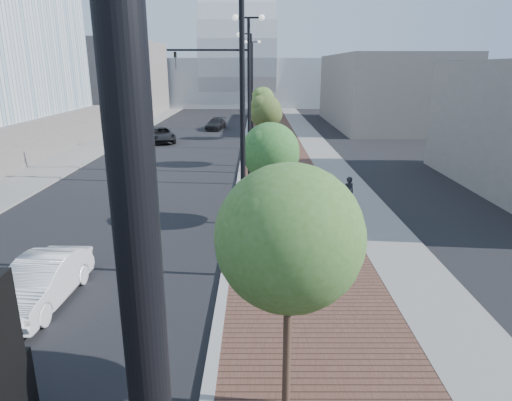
{
  "coord_description": "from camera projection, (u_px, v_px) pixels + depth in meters",
  "views": [
    {
      "loc": [
        1.01,
        -3.43,
        6.62
      ],
      "look_at": [
        1.0,
        12.0,
        2.0
      ],
      "focal_mm": 31.39,
      "sensor_mm": 36.0,
      "label": 1
    }
  ],
  "objects": [
    {
      "name": "sidewalk",
      "position": [
        282.0,
        137.0,
        43.48
      ],
      "size": [
        7.0,
        140.0,
        0.12
      ],
      "primitive_type": "cube",
      "color": "#4C2D23",
      "rests_on": "ground"
    },
    {
      "name": "concrete_strip",
      "position": [
        310.0,
        137.0,
        43.48
      ],
      "size": [
        2.4,
        140.0,
        0.13
      ],
      "primitive_type": "cube",
      "color": "slate",
      "rests_on": "ground"
    },
    {
      "name": "curb",
      "position": [
        246.0,
        137.0,
        43.48
      ],
      "size": [
        0.3,
        140.0,
        0.14
      ],
      "primitive_type": "cube",
      "color": "gray",
      "rests_on": "ground"
    },
    {
      "name": "west_sidewalk",
      "position": [
        112.0,
        137.0,
        43.49
      ],
      "size": [
        4.0,
        140.0,
        0.12
      ],
      "primitive_type": "cube",
      "color": "slate",
      "rests_on": "ground"
    },
    {
      "name": "white_sedan",
      "position": [
        41.0,
        282.0,
        12.86
      ],
      "size": [
        1.62,
        4.19,
        1.36
      ],
      "primitive_type": "imported",
      "rotation": [
        0.0,
        0.0,
        -0.04
      ],
      "color": "silver",
      "rests_on": "ground"
    },
    {
      "name": "dark_car_mid",
      "position": [
        161.0,
        135.0,
        40.85
      ],
      "size": [
        3.68,
        5.24,
        1.33
      ],
      "primitive_type": "imported",
      "rotation": [
        0.0,
        0.0,
        0.34
      ],
      "color": "black",
      "rests_on": "ground"
    },
    {
      "name": "dark_car_far",
      "position": [
        216.0,
        124.0,
        49.05
      ],
      "size": [
        2.29,
        4.32,
        1.19
      ],
      "primitive_type": "imported",
      "rotation": [
        0.0,
        0.0,
        -0.16
      ],
      "color": "black",
      "rests_on": "ground"
    },
    {
      "name": "pedestrian",
      "position": [
        348.0,
        193.0,
        21.52
      ],
      "size": [
        0.67,
        0.53,
        1.6
      ],
      "primitive_type": "imported",
      "rotation": [
        0.0,
        0.0,
        3.42
      ],
      "color": "black",
      "rests_on": "ground"
    },
    {
      "name": "streetlight_1",
      "position": [
        239.0,
        145.0,
        13.52
      ],
      "size": [
        1.44,
        0.56,
        9.21
      ],
      "color": "black",
      "rests_on": "ground"
    },
    {
      "name": "streetlight_2",
      "position": [
        249.0,
        101.0,
        24.88
      ],
      "size": [
        1.72,
        0.56,
        9.28
      ],
      "color": "black",
      "rests_on": "ground"
    },
    {
      "name": "streetlight_3",
      "position": [
        250.0,
        96.0,
        36.51
      ],
      "size": [
        1.44,
        0.56,
        9.21
      ],
      "color": "black",
      "rests_on": "ground"
    },
    {
      "name": "streetlight_4",
      "position": [
        252.0,
        84.0,
        47.87
      ],
      "size": [
        1.72,
        0.56,
        9.28
      ],
      "color": "black",
      "rests_on": "ground"
    },
    {
      "name": "traffic_mast",
      "position": [
        235.0,
        94.0,
        27.7
      ],
      "size": [
        5.09,
        0.2,
        8.0
      ],
      "color": "black",
      "rests_on": "ground"
    },
    {
      "name": "tree_0",
      "position": [
        292.0,
        238.0,
        7.98
      ],
      "size": [
        2.7,
        2.7,
        5.05
      ],
      "color": "#382619",
      "rests_on": "ground"
    },
    {
      "name": "tree_1",
      "position": [
        272.0,
        152.0,
        18.65
      ],
      "size": [
        2.46,
        2.42,
        4.45
      ],
      "color": "#382619",
      "rests_on": "ground"
    },
    {
      "name": "tree_2",
      "position": [
        266.0,
        111.0,
        29.99
      ],
      "size": [
        2.3,
        2.23,
        4.9
      ],
      "color": "#382619",
      "rests_on": "ground"
    },
    {
      "name": "tree_3",
      "position": [
        263.0,
        99.0,
        41.49
      ],
      "size": [
        2.25,
        2.17,
        4.88
      ],
      "color": "#382619",
      "rests_on": "ground"
    },
    {
      "name": "convention_center",
      "position": [
        240.0,
        70.0,
        84.89
      ],
      "size": [
        50.0,
        30.0,
        50.0
      ],
      "color": "#AAB1B5",
      "rests_on": "ground"
    },
    {
      "name": "commercial_block_nw",
      "position": [
        103.0,
        79.0,
        61.24
      ],
      "size": [
        14.0,
        20.0,
        10.0
      ],
      "primitive_type": "cube",
      "color": "slate",
      "rests_on": "ground"
    },
    {
      "name": "commercial_block_ne",
      "position": [
        385.0,
        90.0,
        51.93
      ],
      "size": [
        12.0,
        22.0,
        8.0
      ],
      "primitive_type": "cube",
      "color": "slate",
      "rests_on": "ground"
    },
    {
      "name": "utility_cover_1",
      "position": [
        305.0,
        303.0,
        12.81
      ],
      "size": [
        0.5,
        0.5,
        0.02
      ],
      "primitive_type": "cube",
      "color": "black",
      "rests_on": "sidewalk"
    },
    {
      "name": "utility_cover_2",
      "position": [
        283.0,
        196.0,
        23.34
      ],
      "size": [
        0.5,
        0.5,
        0.02
      ],
      "primitive_type": "cube",
      "color": "black",
      "rests_on": "sidewalk"
    }
  ]
}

